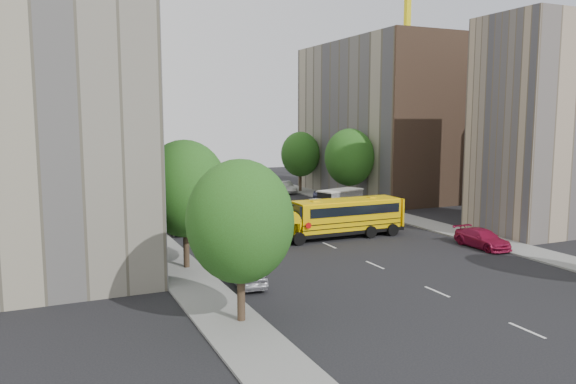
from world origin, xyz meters
TOP-DOWN VIEW (x-y plane):
  - ground at (0.00, 0.00)m, footprint 120.00×120.00m
  - sidewalk_left at (-11.50, 5.00)m, footprint 3.00×80.00m
  - sidewalk_right at (11.50, 5.00)m, footprint 3.00×80.00m
  - lane_markings at (0.00, 10.00)m, footprint 0.15×64.00m
  - building_left_cream at (-18.00, 6.00)m, footprint 10.00×26.00m
  - building_left_redbrick at (-18.00, 28.00)m, footprint 10.00×15.00m
  - building_left_near at (-18.00, -4.50)m, footprint 10.00×7.00m
  - building_right_near at (18.00, -4.50)m, footprint 10.00×7.00m
  - building_right_far at (18.00, 20.00)m, footprint 10.00×22.00m
  - building_right_sidewall at (18.00, 9.00)m, footprint 10.10×0.30m
  - tower_crane at (30.25, 28.00)m, footprint 28.50×1.20m
  - street_tree_0 at (-11.00, -14.00)m, footprint 4.80×4.80m
  - street_tree_1 at (-11.00, -4.00)m, footprint 5.12×5.12m
  - street_tree_2 at (-11.00, 14.00)m, footprint 4.99×4.99m
  - street_tree_4 at (11.00, 14.00)m, footprint 5.25×5.25m
  - street_tree_5 at (11.00, 26.00)m, footprint 4.86×4.86m
  - school_bus at (1.82, 0.18)m, footprint 10.67×2.66m
  - safari_truck at (6.59, 8.70)m, footprint 6.09×3.73m
  - parked_car_0 at (-8.80, -8.67)m, footprint 1.93×4.08m
  - parked_car_1 at (-8.80, 6.97)m, footprint 1.92×4.39m
  - parked_car_2 at (-9.60, 19.04)m, footprint 2.80×5.64m
  - parked_car_3 at (9.60, -7.07)m, footprint 1.87×4.56m
  - parked_car_4 at (9.60, 15.94)m, footprint 1.95×4.61m
  - parked_car_5 at (8.80, 25.67)m, footprint 1.72×4.39m

SIDE VIEW (x-z plane):
  - ground at x=0.00m, z-range 0.00..0.00m
  - lane_markings at x=0.00m, z-range 0.00..0.01m
  - sidewalk_left at x=-11.50m, z-range 0.00..0.12m
  - sidewalk_right at x=11.50m, z-range 0.00..0.12m
  - parked_car_3 at x=9.60m, z-range 0.00..1.32m
  - parked_car_0 at x=-8.80m, z-range 0.00..1.35m
  - parked_car_1 at x=-8.80m, z-range 0.00..1.40m
  - parked_car_5 at x=8.80m, z-range 0.00..1.42m
  - parked_car_2 at x=-9.60m, z-range 0.00..1.54m
  - parked_car_4 at x=9.60m, z-range 0.00..1.55m
  - safari_truck at x=6.59m, z-range 0.07..2.54m
  - school_bus at x=1.82m, z-range 0.17..3.18m
  - street_tree_0 at x=-11.00m, z-range 0.94..8.35m
  - street_tree_5 at x=11.00m, z-range 0.95..8.46m
  - street_tree_2 at x=-11.00m, z-range 0.97..8.68m
  - street_tree_1 at x=-11.00m, z-range 1.00..8.90m
  - street_tree_4 at x=11.00m, z-range 1.02..9.13m
  - building_left_redbrick at x=-18.00m, z-range 0.00..13.00m
  - building_left_near at x=-18.00m, z-range 0.00..17.00m
  - building_right_near at x=18.00m, z-range 0.00..17.00m
  - building_right_far at x=18.00m, z-range 0.00..18.00m
  - building_right_sidewall at x=18.00m, z-range 0.00..18.00m
  - building_left_cream at x=-18.00m, z-range 0.00..20.00m
  - tower_crane at x=30.25m, z-range 6.60..42.35m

